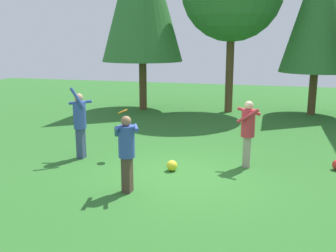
{
  "coord_description": "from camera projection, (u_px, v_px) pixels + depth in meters",
  "views": [
    {
      "loc": [
        2.14,
        -8.54,
        3.14
      ],
      "look_at": [
        -0.45,
        0.56,
        1.05
      ],
      "focal_mm": 41.44,
      "sensor_mm": 36.0,
      "label": 1
    }
  ],
  "objects": [
    {
      "name": "ground_plane",
      "position": [
        179.0,
        175.0,
        9.27
      ],
      "size": [
        40.0,
        40.0,
        0.0
      ],
      "primitive_type": "plane",
      "color": "#2D6B28"
    },
    {
      "name": "tree_right",
      "position": [
        319.0,
        7.0,
        15.92
      ],
      "size": [
        3.0,
        3.0,
        7.17
      ],
      "color": "brown",
      "rests_on": "ground_plane"
    },
    {
      "name": "person_bystander",
      "position": [
        127.0,
        148.0,
        8.03
      ],
      "size": [
        0.66,
        0.7,
        1.64
      ],
      "rotation": [
        0.0,
        0.0,
        1.99
      ],
      "color": "#4C382D",
      "rests_on": "ground_plane"
    },
    {
      "name": "frisbee",
      "position": [
        123.0,
        111.0,
        10.4
      ],
      "size": [
        0.28,
        0.29,
        0.13
      ],
      "color": "orange"
    },
    {
      "name": "ball_yellow",
      "position": [
        172.0,
        166.0,
        9.53
      ],
      "size": [
        0.27,
        0.27,
        0.27
      ],
      "primitive_type": "sphere",
      "color": "yellow",
      "rests_on": "ground_plane"
    },
    {
      "name": "person_thrower",
      "position": [
        80.0,
        120.0,
        10.39
      ],
      "size": [
        0.63,
        0.62,
        1.96
      ],
      "rotation": [
        0.0,
        0.0,
        0.33
      ],
      "color": "#38476B",
      "rests_on": "ground_plane"
    },
    {
      "name": "person_catcher",
      "position": [
        248.0,
        128.0,
        9.65
      ],
      "size": [
        0.59,
        0.49,
        1.7
      ],
      "rotation": [
        0.0,
        0.0,
        -3.12
      ],
      "color": "gray",
      "rests_on": "ground_plane"
    }
  ]
}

